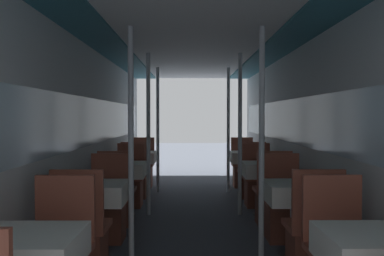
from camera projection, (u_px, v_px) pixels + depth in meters
name	position (u px, v px, depth m)	size (l,w,h in m)	color
wall_left	(84.00, 135.00, 5.18)	(0.05, 10.18, 2.25)	silver
wall_right	(305.00, 135.00, 5.20)	(0.05, 10.18, 2.25)	silver
ceiling_panel	(195.00, 40.00, 5.16)	(2.70, 10.18, 0.07)	white
dining_table_left_0	(28.00, 256.00, 2.40)	(0.58, 0.58, 0.73)	#4C4C51
dining_table_left_1	(97.00, 196.00, 4.18)	(0.58, 0.58, 0.73)	#4C4C51
chair_left_near_1	(82.00, 244.00, 3.63)	(0.43, 0.43, 0.95)	brown
chair_left_far_1	(108.00, 214.00, 4.75)	(0.43, 0.43, 0.95)	brown
support_pole_left_1	(131.00, 142.00, 4.16)	(0.06, 0.06, 2.25)	silver
dining_table_left_2	(124.00, 172.00, 5.96)	(0.58, 0.58, 0.73)	#4C4C51
chair_left_near_2	(118.00, 202.00, 5.41)	(0.43, 0.43, 0.95)	brown
chair_left_far_2	(130.00, 187.00, 6.53)	(0.43, 0.43, 0.95)	brown
support_pole_left_2	(148.00, 134.00, 5.95)	(0.06, 0.06, 2.25)	silver
dining_table_left_3	(139.00, 159.00, 7.74)	(0.58, 0.58, 0.73)	#4C4C51
chair_left_near_3	(135.00, 180.00, 7.19)	(0.43, 0.43, 0.95)	brown
chair_left_far_3	(143.00, 172.00, 8.31)	(0.43, 0.43, 0.95)	brown
support_pole_left_3	(158.00, 130.00, 7.73)	(0.06, 0.06, 2.25)	silver
dining_table_right_0	(375.00, 256.00, 2.41)	(0.58, 0.58, 0.73)	#4C4C51
dining_table_right_1	(296.00, 196.00, 4.19)	(0.58, 0.58, 0.73)	#4C4C51
chair_right_near_1	(312.00, 244.00, 3.64)	(0.43, 0.43, 0.95)	brown
chair_right_far_1	(283.00, 214.00, 4.76)	(0.43, 0.43, 0.95)	brown
support_pole_right_1	(262.00, 142.00, 4.17)	(0.06, 0.06, 2.25)	silver
dining_table_right_2	(264.00, 172.00, 5.97)	(0.58, 0.58, 0.73)	#4C4C51
chair_right_near_2	(272.00, 202.00, 5.42)	(0.43, 0.43, 0.95)	brown
chair_right_far_2	(258.00, 187.00, 6.54)	(0.43, 0.43, 0.95)	brown
support_pole_right_2	(240.00, 134.00, 5.95)	(0.06, 0.06, 2.25)	silver
dining_table_right_3	(247.00, 159.00, 7.75)	(0.58, 0.58, 0.73)	#4C4C51
chair_right_near_3	(251.00, 180.00, 7.20)	(0.43, 0.43, 0.95)	brown
chair_right_far_3	(243.00, 172.00, 8.32)	(0.43, 0.43, 0.95)	brown
support_pole_right_3	(228.00, 130.00, 7.73)	(0.06, 0.06, 2.25)	silver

